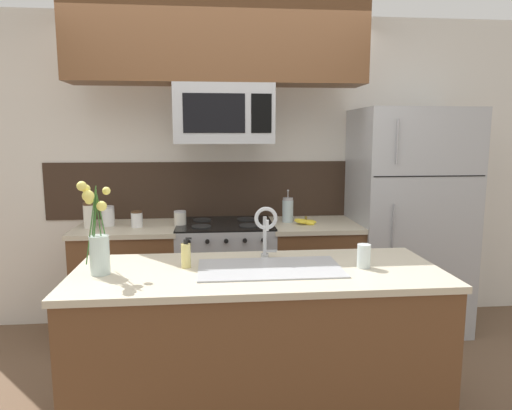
% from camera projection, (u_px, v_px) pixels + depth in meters
% --- Properties ---
extents(ground_plane, '(10.00, 10.00, 0.00)m').
position_uv_depth(ground_plane, '(230.00, 393.00, 2.89)').
color(ground_plane, brown).
extents(rear_partition, '(5.20, 0.10, 2.60)m').
position_uv_depth(rear_partition, '(257.00, 172.00, 3.98)').
color(rear_partition, silver).
rests_on(rear_partition, ground).
extents(splash_band, '(2.97, 0.01, 0.48)m').
position_uv_depth(splash_band, '(223.00, 190.00, 3.92)').
color(splash_band, '#332319').
rests_on(splash_band, rear_partition).
extents(back_counter_left, '(0.79, 0.65, 0.91)m').
position_uv_depth(back_counter_left, '(130.00, 282.00, 3.63)').
color(back_counter_left, brown).
rests_on(back_counter_left, ground).
extents(back_counter_right, '(0.72, 0.65, 0.91)m').
position_uv_depth(back_counter_right, '(313.00, 277.00, 3.77)').
color(back_counter_right, brown).
rests_on(back_counter_right, ground).
extents(stove_range, '(0.76, 0.64, 0.93)m').
position_uv_depth(stove_range, '(225.00, 279.00, 3.70)').
color(stove_range, '#A8AAAF').
rests_on(stove_range, ground).
extents(microwave, '(0.74, 0.40, 0.44)m').
position_uv_depth(microwave, '(224.00, 115.00, 3.48)').
color(microwave, '#A8AAAF').
extents(upper_cabinet_band, '(2.21, 0.34, 0.60)m').
position_uv_depth(upper_cabinet_band, '(218.00, 43.00, 3.37)').
color(upper_cabinet_band, brown).
extents(refrigerator, '(0.90, 0.74, 1.82)m').
position_uv_depth(refrigerator, '(407.00, 220.00, 3.80)').
color(refrigerator, '#A8AAAF').
rests_on(refrigerator, ground).
extents(storage_jar_tall, '(0.09, 0.09, 0.19)m').
position_uv_depth(storage_jar_tall, '(89.00, 215.00, 3.50)').
color(storage_jar_tall, silver).
rests_on(storage_jar_tall, back_counter_left).
extents(storage_jar_medium, '(0.10, 0.10, 0.16)m').
position_uv_depth(storage_jar_medium, '(108.00, 216.00, 3.57)').
color(storage_jar_medium, silver).
rests_on(storage_jar_medium, back_counter_left).
extents(storage_jar_short, '(0.09, 0.09, 0.12)m').
position_uv_depth(storage_jar_short, '(137.00, 219.00, 3.52)').
color(storage_jar_short, silver).
rests_on(storage_jar_short, back_counter_left).
extents(storage_jar_squat, '(0.09, 0.09, 0.12)m').
position_uv_depth(storage_jar_squat, '(180.00, 218.00, 3.56)').
color(storage_jar_squat, silver).
rests_on(storage_jar_squat, back_counter_left).
extents(banana_bunch, '(0.19, 0.12, 0.08)m').
position_uv_depth(banana_bunch, '(306.00, 222.00, 3.63)').
color(banana_bunch, yellow).
rests_on(banana_bunch, back_counter_right).
extents(french_press, '(0.09, 0.09, 0.27)m').
position_uv_depth(french_press, '(288.00, 210.00, 3.73)').
color(french_press, silver).
rests_on(french_press, back_counter_right).
extents(island_counter, '(1.95, 0.76, 0.91)m').
position_uv_depth(island_counter, '(258.00, 350.00, 2.49)').
color(island_counter, brown).
rests_on(island_counter, ground).
extents(kitchen_sink, '(0.76, 0.40, 0.16)m').
position_uv_depth(kitchen_sink, '(270.00, 281.00, 2.43)').
color(kitchen_sink, '#ADAFB5').
rests_on(kitchen_sink, island_counter).
extents(sink_faucet, '(0.14, 0.14, 0.31)m').
position_uv_depth(sink_faucet, '(266.00, 225.00, 2.59)').
color(sink_faucet, '#B7BABF').
rests_on(sink_faucet, island_counter).
extents(dish_soap_bottle, '(0.06, 0.05, 0.16)m').
position_uv_depth(dish_soap_bottle, '(186.00, 255.00, 2.44)').
color(dish_soap_bottle, '#DBCC75').
rests_on(dish_soap_bottle, island_counter).
extents(drinking_glass, '(0.07, 0.07, 0.13)m').
position_uv_depth(drinking_glass, '(364.00, 256.00, 2.44)').
color(drinking_glass, silver).
rests_on(drinking_glass, island_counter).
extents(flower_vase, '(0.14, 0.16, 0.48)m').
position_uv_depth(flower_vase, '(98.00, 244.00, 2.31)').
color(flower_vase, silver).
rests_on(flower_vase, island_counter).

